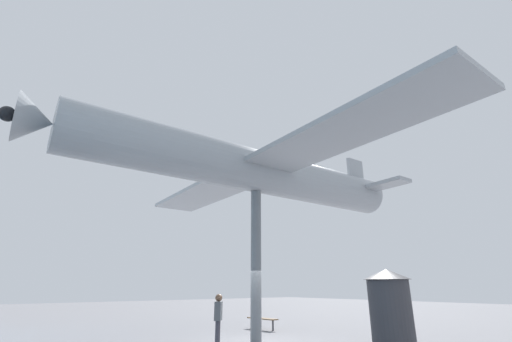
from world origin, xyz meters
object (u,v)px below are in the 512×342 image
at_px(suspended_airplane, 253,170).
at_px(support_pylon_central, 256,262).
at_px(info_kiosk, 391,317).
at_px(plaza_bench, 262,319).
at_px(visitor_person, 218,316).

bearing_deg(suspended_airplane, support_pylon_central, -90.00).
height_order(support_pylon_central, info_kiosk, support_pylon_central).
bearing_deg(support_pylon_central, plaza_bench, -42.78).
bearing_deg(visitor_person, plaza_bench, 166.08).
distance_m(support_pylon_central, visitor_person, 2.37).
bearing_deg(info_kiosk, suspended_airplane, -0.34).
distance_m(suspended_airplane, info_kiosk, 7.72).
relative_size(plaza_bench, info_kiosk, 0.76).
distance_m(plaza_bench, info_kiosk, 9.21).
distance_m(visitor_person, info_kiosk, 6.05).
distance_m(visitor_person, plaza_bench, 5.11).
xyz_separation_m(suspended_airplane, plaza_bench, (3.07, -3.01, -6.10)).
bearing_deg(suspended_airplane, plaza_bench, -41.38).
relative_size(support_pylon_central, info_kiosk, 2.39).
height_order(suspended_airplane, info_kiosk, suspended_airplane).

